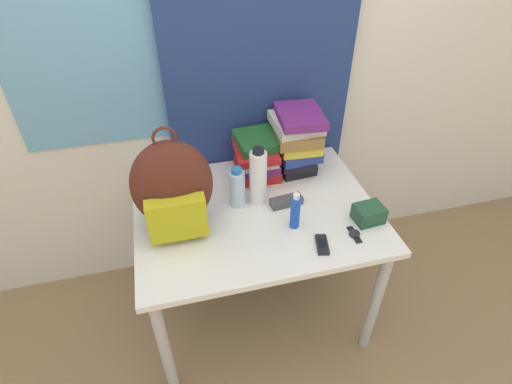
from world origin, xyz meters
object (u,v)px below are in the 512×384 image
sports_bottle (258,177)px  backpack (173,188)px  cell_phone (322,245)px  water_bottle (237,188)px  sunglasses_case (286,201)px  sunscreen_bottle (295,212)px  wristwatch (354,234)px  camera_pouch (369,214)px  book_stack_left (257,156)px  book_stack_center (297,139)px

sports_bottle → backpack: bearing=-169.8°
backpack → sports_bottle: 0.39m
cell_phone → water_bottle: bearing=128.7°
backpack → sunglasses_case: (0.50, 0.01, -0.18)m
sunscreen_bottle → wristwatch: 0.27m
water_bottle → camera_pouch: bearing=-25.1°
book_stack_left → sunglasses_case: 0.29m
camera_pouch → sports_bottle: bearing=150.7°
sports_bottle → camera_pouch: 0.51m
backpack → cell_phone: size_ratio=4.18×
backpack → sunscreen_bottle: bearing=-15.4°
wristwatch → book_stack_left: bearing=118.5°
book_stack_center → wristwatch: size_ratio=3.22×
cell_phone → sunglasses_case: (-0.06, 0.29, 0.01)m
backpack → water_bottle: 0.31m
sunscreen_bottle → cell_phone: sunscreen_bottle is taller
backpack → wristwatch: (0.71, -0.25, -0.19)m
book_stack_left → water_bottle: size_ratio=1.36×
book_stack_center → sports_bottle: size_ratio=1.12×
sunscreen_bottle → book_stack_left: bearing=98.1°
water_bottle → sports_bottle: (0.10, -0.00, 0.04)m
camera_pouch → backpack: bearing=167.7°
water_bottle → sunscreen_bottle: bearing=-45.0°
book_stack_center → water_bottle: (-0.35, -0.21, -0.08)m
book_stack_left → sports_bottle: sports_bottle is taller
backpack → cell_phone: backpack is taller
sunscreen_bottle → sunglasses_case: size_ratio=1.14×
backpack → book_stack_left: bearing=33.6°
book_stack_center → water_bottle: bearing=-148.9°
water_bottle → wristwatch: (0.43, -0.32, -0.09)m
book_stack_center → water_bottle: book_stack_center is taller
water_bottle → sunscreen_bottle: water_bottle is taller
book_stack_left → sunscreen_bottle: 0.42m
water_bottle → wristwatch: water_bottle is taller
book_stack_center → cell_phone: (-0.07, -0.56, -0.17)m
book_stack_left → cell_phone: size_ratio=2.39×
book_stack_center → cell_phone: bearing=-97.1°
book_stack_center → backpack: bearing=-155.8°
backpack → sunglasses_case: 0.53m
water_bottle → wristwatch: bearing=-36.5°
water_bottle → sunglasses_case: bearing=-15.0°
cell_phone → camera_pouch: 0.27m
sunscreen_bottle → sunglasses_case: (0.01, 0.15, -0.06)m
book_stack_left → camera_pouch: bearing=-50.0°
book_stack_center → sunscreen_bottle: book_stack_center is taller
water_bottle → cell_phone: (0.28, -0.35, -0.09)m
book_stack_center → camera_pouch: bearing=-68.1°
book_stack_center → sports_bottle: book_stack_center is taller
backpack → water_bottle: (0.28, 0.07, -0.11)m
camera_pouch → water_bottle: bearing=154.9°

